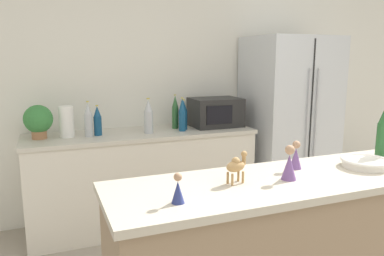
{
  "coord_description": "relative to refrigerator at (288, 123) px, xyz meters",
  "views": [
    {
      "loc": [
        -1.14,
        -0.91,
        1.55
      ],
      "look_at": [
        -0.21,
        1.45,
        1.08
      ],
      "focal_mm": 35.0,
      "sensor_mm": 36.0,
      "label": 1
    }
  ],
  "objects": [
    {
      "name": "wall_back",
      "position": [
        -1.23,
        0.4,
        0.39
      ],
      "size": [
        8.0,
        0.06,
        2.55
      ],
      "color": "silver",
      "rests_on": "ground_plane"
    },
    {
      "name": "back_counter",
      "position": [
        -1.56,
        0.07,
        -0.44
      ],
      "size": [
        2.08,
        0.63,
        0.89
      ],
      "color": "silver",
      "rests_on": "ground_plane"
    },
    {
      "name": "refrigerator",
      "position": [
        0.0,
        0.0,
        0.0
      ],
      "size": [
        0.85,
        0.73,
        1.77
      ],
      "color": "silver",
      "rests_on": "ground_plane"
    },
    {
      "name": "potted_plant",
      "position": [
        -2.43,
        0.09,
        0.16
      ],
      "size": [
        0.24,
        0.24,
        0.29
      ],
      "color": "#9E6B47",
      "rests_on": "back_counter"
    },
    {
      "name": "paper_towel_roll",
      "position": [
        -2.21,
        0.08,
        0.14
      ],
      "size": [
        0.12,
        0.12,
        0.27
      ],
      "color": "white",
      "rests_on": "back_counter"
    },
    {
      "name": "microwave",
      "position": [
        -0.8,
        0.09,
        0.14
      ],
      "size": [
        0.48,
        0.37,
        0.28
      ],
      "color": "black",
      "rests_on": "back_counter"
    },
    {
      "name": "back_bottle_0",
      "position": [
        -1.2,
        -0.03,
        0.15
      ],
      "size": [
        0.07,
        0.07,
        0.31
      ],
      "color": "navy",
      "rests_on": "back_counter"
    },
    {
      "name": "back_bottle_1",
      "position": [
        -2.03,
        0.03,
        0.15
      ],
      "size": [
        0.07,
        0.07,
        0.31
      ],
      "color": "#B2B7BC",
      "rests_on": "back_counter"
    },
    {
      "name": "back_bottle_2",
      "position": [
        -1.16,
        0.05,
        0.14
      ],
      "size": [
        0.07,
        0.07,
        0.29
      ],
      "color": "navy",
      "rests_on": "back_counter"
    },
    {
      "name": "back_bottle_3",
      "position": [
        -1.22,
        0.12,
        0.16
      ],
      "size": [
        0.06,
        0.06,
        0.33
      ],
      "color": "#2D6033",
      "rests_on": "back_counter"
    },
    {
      "name": "back_bottle_4",
      "position": [
        -1.52,
        -0.01,
        0.16
      ],
      "size": [
        0.08,
        0.08,
        0.32
      ],
      "color": "#B2B7BC",
      "rests_on": "back_counter"
    },
    {
      "name": "back_bottle_5",
      "position": [
        -1.95,
        0.05,
        0.13
      ],
      "size": [
        0.07,
        0.07,
        0.27
      ],
      "color": "navy",
      "rests_on": "back_counter"
    },
    {
      "name": "wine_bottle",
      "position": [
        -0.64,
        -1.74,
        0.26
      ],
      "size": [
        0.08,
        0.08,
        0.32
      ],
      "color": "#235628",
      "rests_on": "bar_counter"
    },
    {
      "name": "fruit_bowl",
      "position": [
        -0.84,
        -1.82,
        0.13
      ],
      "size": [
        0.25,
        0.25,
        0.05
      ],
      "color": "white",
      "rests_on": "bar_counter"
    },
    {
      "name": "camel_figurine",
      "position": [
        -1.58,
        -1.8,
        0.19
      ],
      "size": [
        0.12,
        0.07,
        0.14
      ],
      "color": "#A87F4C",
      "rests_on": "bar_counter"
    },
    {
      "name": "wise_man_figurine_blue",
      "position": [
        -1.91,
        -1.93,
        0.16
      ],
      "size": [
        0.05,
        0.05,
        0.12
      ],
      "color": "navy",
      "rests_on": "bar_counter"
    },
    {
      "name": "wise_man_figurine_crimson",
      "position": [
        -1.33,
        -1.84,
        0.18
      ],
      "size": [
        0.07,
        0.07,
        0.17
      ],
      "color": "#6B4784",
      "rests_on": "bar_counter"
    },
    {
      "name": "wise_man_figurine_purple",
      "position": [
        -1.19,
        -1.71,
        0.17
      ],
      "size": [
        0.06,
        0.06,
        0.15
      ],
      "color": "#6B4784",
      "rests_on": "bar_counter"
    }
  ]
}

